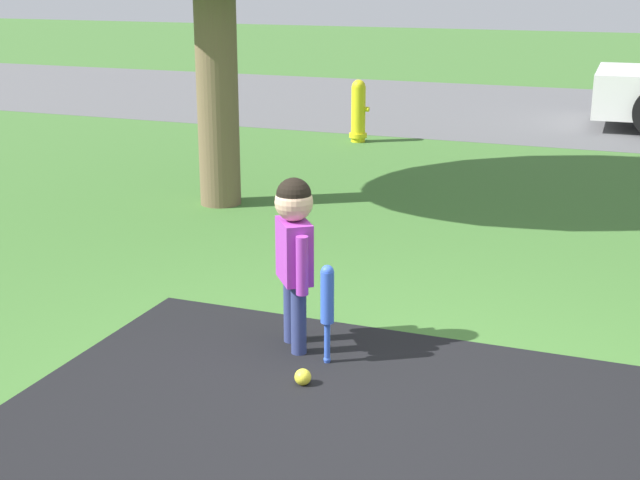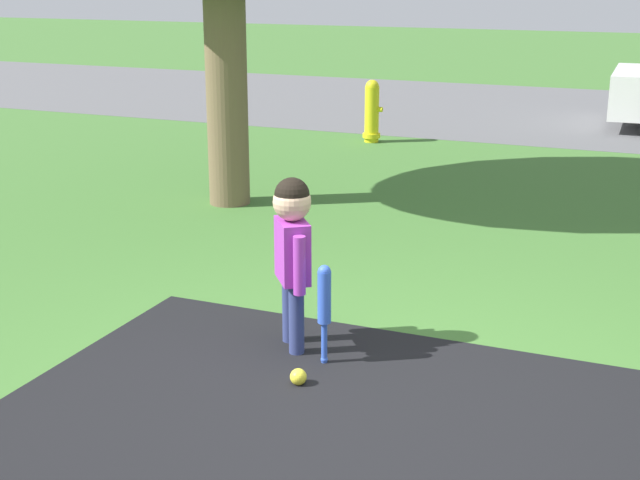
% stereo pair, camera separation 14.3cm
% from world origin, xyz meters
% --- Properties ---
extents(ground_plane, '(60.00, 60.00, 0.00)m').
position_xyz_m(ground_plane, '(0.00, 0.00, 0.00)').
color(ground_plane, '#3D6B2D').
extents(street_strip, '(40.00, 6.00, 0.01)m').
position_xyz_m(street_strip, '(0.00, 10.32, 0.00)').
color(street_strip, '#59595B').
rests_on(street_strip, ground).
extents(child, '(0.29, 0.34, 1.01)m').
position_xyz_m(child, '(-0.69, 0.56, 0.65)').
color(child, navy).
rests_on(child, ground).
extents(baseball_bat, '(0.07, 0.07, 0.57)m').
position_xyz_m(baseball_bat, '(-0.44, 0.43, 0.37)').
color(baseball_bat, blue).
rests_on(baseball_bat, ground).
extents(sports_ball, '(0.09, 0.09, 0.09)m').
position_xyz_m(sports_ball, '(-0.46, 0.12, 0.04)').
color(sports_ball, yellow).
rests_on(sports_ball, ground).
extents(fire_hydrant, '(0.25, 0.23, 0.79)m').
position_xyz_m(fire_hydrant, '(-2.44, 6.83, 0.38)').
color(fire_hydrant, yellow).
rests_on(fire_hydrant, ground).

